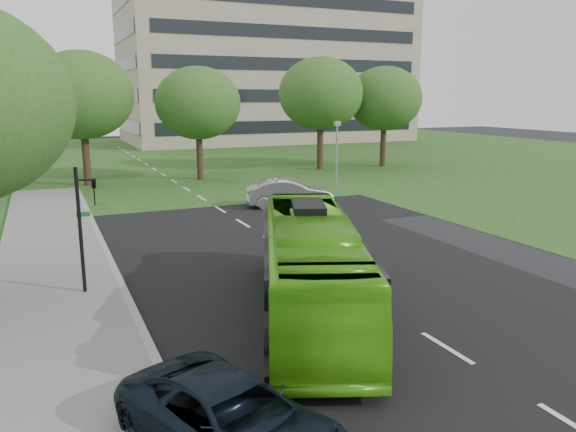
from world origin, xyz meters
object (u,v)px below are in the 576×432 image
object	(u,v)px
sedan	(290,193)
tree_park_e	(385,99)
tree_park_d	(321,94)
office_building	(266,54)
bus	(311,266)
suv	(232,421)
camera_pole	(337,145)
tree_park_b	(82,95)
tree_park_c	(198,103)
traffic_light	(84,221)

from	to	relation	value
sedan	tree_park_e	bearing A→B (deg)	-26.71
tree_park_d	tree_park_e	size ratio (longest dim) A/B	1.07
tree_park_d	office_building	bearing A→B (deg)	76.21
bus	suv	xyz separation A→B (m)	(-4.28, -5.54, -0.80)
office_building	tree_park_e	world-z (taller)	office_building
office_building	suv	bearing A→B (deg)	-112.14
office_building	tree_park_e	size ratio (longest dim) A/B	4.39
suv	camera_pole	bearing A→B (deg)	36.99
camera_pole	tree_park_b	bearing A→B (deg)	150.73
tree_park_c	traffic_light	xyz separation A→B (m)	(-10.31, -24.23, -3.41)
sedan	camera_pole	world-z (taller)	camera_pole
tree_park_d	sedan	size ratio (longest dim) A/B	1.94
tree_park_c	camera_pole	distance (m)	11.51
office_building	tree_park_c	xyz separation A→B (m)	(-19.81, -35.73, -6.60)
tree_park_d	tree_park_c	bearing A→B (deg)	-171.20
tree_park_d	sedan	bearing A→B (deg)	-122.77
tree_park_b	traffic_light	world-z (taller)	tree_park_b
tree_park_e	suv	size ratio (longest dim) A/B	1.82
tree_park_b	tree_park_d	distance (m)	19.89
tree_park_c	tree_park_b	bearing A→B (deg)	177.28
tree_park_b	office_building	bearing A→B (deg)	51.43
tree_park_b	suv	xyz separation A→B (m)	(-0.28, -34.62, -5.81)
tree_park_d	camera_pole	world-z (taller)	tree_park_d
tree_park_b	camera_pole	bearing A→B (deg)	-27.13
office_building	tree_park_b	bearing A→B (deg)	-128.57
tree_park_c	sedan	xyz separation A→B (m)	(1.85, -13.18, -5.07)
camera_pole	sedan	bearing A→B (deg)	-140.88
office_building	bus	size ratio (longest dim) A/B	3.72
office_building	tree_park_b	size ratio (longest dim) A/B	4.16
office_building	camera_pole	bearing A→B (deg)	-105.32
office_building	traffic_light	distance (m)	67.84
office_building	tree_park_d	distance (m)	35.45
office_building	bus	bearing A→B (deg)	-110.58
bus	sedan	bearing A→B (deg)	89.69
tree_park_e	traffic_light	size ratio (longest dim) A/B	2.15
tree_park_b	tree_park_c	distance (m)	8.40
office_building	camera_pole	distance (m)	46.23
tree_park_e	suv	xyz separation A→B (m)	(-26.54, -35.67, -5.51)
bus	sedan	xyz separation A→B (m)	(6.22, 15.51, -0.67)
office_building	traffic_light	size ratio (longest dim) A/B	9.42
tree_park_e	sedan	world-z (taller)	tree_park_e
bus	suv	world-z (taller)	bus
office_building	tree_park_c	size ratio (longest dim) A/B	4.61
tree_park_e	bus	world-z (taller)	tree_park_e
tree_park_d	suv	distance (m)	41.67
tree_park_b	bus	size ratio (longest dim) A/B	0.90
tree_park_d	suv	xyz separation A→B (m)	(-20.12, -36.00, -5.95)
bus	camera_pole	size ratio (longest dim) A/B	2.28
tree_park_c	tree_park_e	size ratio (longest dim) A/B	0.95
bus	traffic_light	size ratio (longest dim) A/B	2.53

